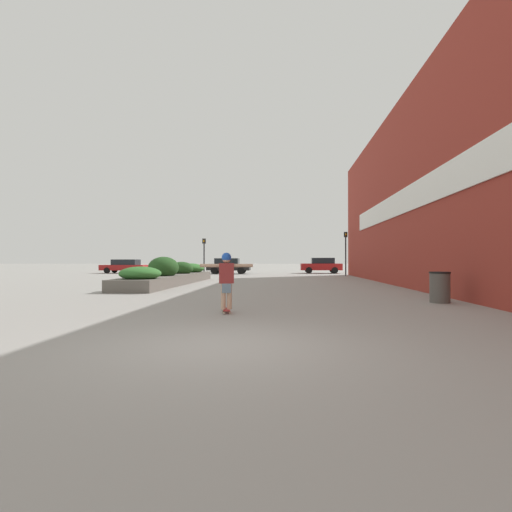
{
  "coord_description": "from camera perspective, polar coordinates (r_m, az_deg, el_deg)",
  "views": [
    {
      "loc": [
        1.03,
        -6.19,
        1.34
      ],
      "look_at": [
        -0.28,
        11.64,
        1.53
      ],
      "focal_mm": 28.0,
      "sensor_mm": 36.0,
      "label": 1
    }
  ],
  "objects": [
    {
      "name": "car_center_right",
      "position": [
        43.65,
        24.08,
        -1.28
      ],
      "size": [
        4.8,
        1.9,
        1.56
      ],
      "rotation": [
        0.0,
        0.0,
        1.57
      ],
      "color": "black",
      "rests_on": "ground_plane"
    },
    {
      "name": "ground_plane",
      "position": [
        6.41,
        -5.28,
        -12.67
      ],
      "size": [
        300.0,
        300.0,
        0.0
      ],
      "primitive_type": "plane",
      "color": "gray"
    },
    {
      "name": "skateboarder",
      "position": [
        10.22,
        -4.25,
        -2.71
      ],
      "size": [
        1.34,
        0.33,
        1.45
      ],
      "rotation": [
        0.0,
        0.0,
        0.18
      ],
      "color": "tan",
      "rests_on": "skateboard"
    },
    {
      "name": "traffic_light_right",
      "position": [
        35.17,
        12.69,
        1.37
      ],
      "size": [
        0.28,
        0.3,
        3.79
      ],
      "color": "black",
      "rests_on": "ground_plane"
    },
    {
      "name": "car_rightmost",
      "position": [
        43.82,
        -18.24,
        -1.36
      ],
      "size": [
        4.63,
        2.04,
        1.43
      ],
      "rotation": [
        0.0,
        0.0,
        1.57
      ],
      "color": "maroon",
      "rests_on": "ground_plane"
    },
    {
      "name": "traffic_light_left",
      "position": [
        35.73,
        -7.43,
        0.84
      ],
      "size": [
        0.28,
        0.3,
        3.28
      ],
      "color": "black",
      "rests_on": "ground_plane"
    },
    {
      "name": "car_leftmost",
      "position": [
        39.93,
        -3.98,
        -1.37
      ],
      "size": [
        4.23,
        1.95,
        1.55
      ],
      "rotation": [
        0.0,
        0.0,
        -1.57
      ],
      "color": "black",
      "rests_on": "ground_plane"
    },
    {
      "name": "car_center_left",
      "position": [
        41.92,
        9.34,
        -1.31
      ],
      "size": [
        4.18,
        2.05,
        1.6
      ],
      "rotation": [
        0.0,
        0.0,
        1.57
      ],
      "color": "maroon",
      "rests_on": "ground_plane"
    },
    {
      "name": "building_wall_right",
      "position": [
        19.29,
        22.86,
        9.66
      ],
      "size": [
        0.67,
        38.59,
        9.55
      ],
      "color": "maroon",
      "rests_on": "ground_plane"
    },
    {
      "name": "trash_bin",
      "position": [
        13.88,
        24.78,
        -4.07
      ],
      "size": [
        0.64,
        0.64,
        0.98
      ],
      "color": "#514C47",
      "rests_on": "ground_plane"
    },
    {
      "name": "skateboard",
      "position": [
        10.29,
        -4.25,
        -7.71
      ],
      "size": [
        0.3,
        0.75,
        0.09
      ],
      "rotation": [
        0.0,
        0.0,
        0.18
      ],
      "color": "maroon",
      "rests_on": "ground_plane"
    },
    {
      "name": "planter_box",
      "position": [
        23.14,
        -11.95,
        -2.69
      ],
      "size": [
        1.99,
        13.14,
        1.53
      ],
      "color": "#605B54",
      "rests_on": "ground_plane"
    }
  ]
}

